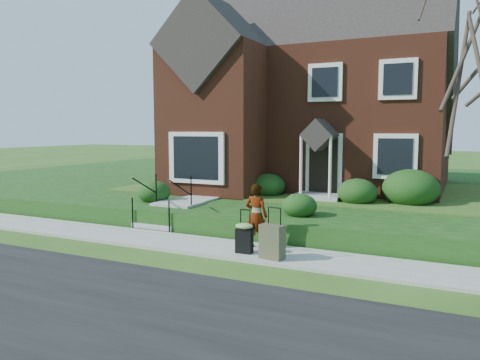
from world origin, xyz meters
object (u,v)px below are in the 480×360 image
Objects in this scene: front_steps at (170,211)px; suitcase_black at (244,236)px; woman at (256,216)px; suitcase_olive at (272,242)px.

suitcase_black is at bearing -31.09° from front_steps.
suitcase_black is (-0.04, -0.61, -0.39)m from woman.
front_steps is 4.90m from suitcase_olive.
woman is 1.53× the size of suitcase_black.
suitcase_olive is at bearing -28.10° from front_steps.
suitcase_black is 0.89× the size of suitcase_olive.
woman is (3.59, -1.53, 0.40)m from front_steps.
front_steps is 1.94× the size of suitcase_black.
woman is at bearing 82.65° from suitcase_black.
woman is at bearing -23.05° from front_steps.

